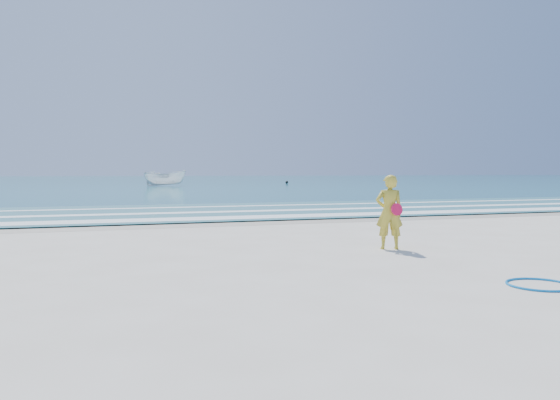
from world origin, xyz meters
name	(u,v)px	position (x,y,z in m)	size (l,w,h in m)	color
ground	(352,268)	(0.00, 0.00, 0.00)	(400.00, 400.00, 0.00)	silver
wet_sand	(231,223)	(0.00, 9.00, 0.00)	(400.00, 2.40, 0.00)	#B2A893
ocean	(118,180)	(0.00, 105.00, 0.02)	(400.00, 190.00, 0.04)	#19727F
shallow	(203,211)	(0.00, 14.00, 0.04)	(400.00, 10.00, 0.01)	#59B7AD
foam_near	(223,218)	(0.00, 10.30, 0.05)	(400.00, 1.40, 0.01)	white
foam_mid	(207,212)	(0.00, 13.20, 0.05)	(400.00, 0.90, 0.01)	white
foam_far	(193,207)	(0.00, 16.50, 0.05)	(400.00, 0.60, 0.01)	white
hoop	(539,285)	(1.99, -2.23, 0.02)	(0.95, 0.95, 0.03)	#0B79C9
boat	(165,178)	(3.20, 54.07, 0.95)	(1.78, 4.72, 1.82)	white
buoy	(287,182)	(20.33, 61.22, 0.23)	(0.39, 0.39, 0.39)	black
woman	(389,212)	(1.81, 1.87, 0.81)	(0.69, 0.57, 1.62)	gold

